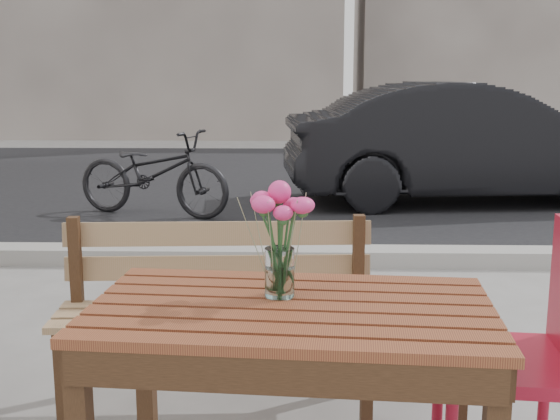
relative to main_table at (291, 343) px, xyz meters
The scene contains 7 objects.
street 5.14m from the main_table, 90.73° to the left, with size 30.00×8.12×0.12m.
main_table is the anchor object (origin of this frame).
main_bench 0.91m from the main_table, 110.44° to the left, with size 1.33×0.47×0.81m.
red_chair 0.80m from the main_table, 13.89° to the left, with size 0.49×0.49×0.91m.
main_vase 0.35m from the main_table, 115.14° to the left, with size 0.19×0.19×0.35m.
parked_car 5.93m from the main_table, 71.76° to the left, with size 1.36×3.91×1.29m, color black.
bicycle 5.00m from the main_table, 106.24° to the left, with size 0.56×1.61×0.85m, color black.
Camera 1 is at (0.08, -1.99, 1.38)m, focal length 45.00 mm.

